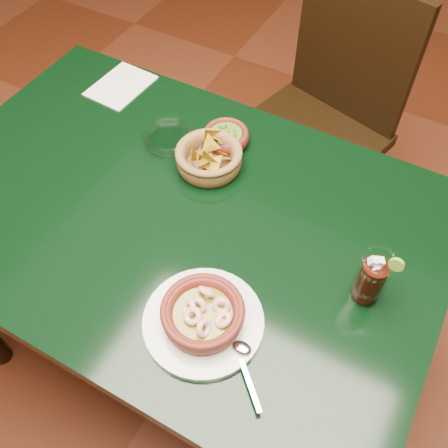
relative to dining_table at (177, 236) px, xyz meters
The scene contains 9 objects.
ground 0.65m from the dining_table, ahead, with size 7.00×7.00×0.00m, color #471C0C.
dining_table is the anchor object (origin of this frame).
dining_chair 0.73m from the dining_table, 81.96° to the left, with size 0.54×0.54×0.94m.
shrimp_plate 0.31m from the dining_table, 46.11° to the right, with size 0.29×0.23×0.07m.
chip_basket 0.20m from the dining_table, 88.98° to the left, with size 0.19×0.19×0.12m.
guacamole_ramekin 0.27m from the dining_table, 90.28° to the left, with size 0.13×0.13×0.05m.
cola_drink 0.48m from the dining_table, ahead, with size 0.13×0.13×0.15m.
glass_ashtray 0.25m from the dining_table, 125.19° to the left, with size 0.14×0.14×0.03m.
paper_menu 0.48m from the dining_table, 140.45° to the left, with size 0.14×0.18×0.00m.
Camera 1 is at (0.44, -0.56, 1.62)m, focal length 40.00 mm.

